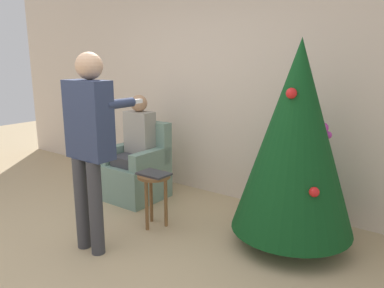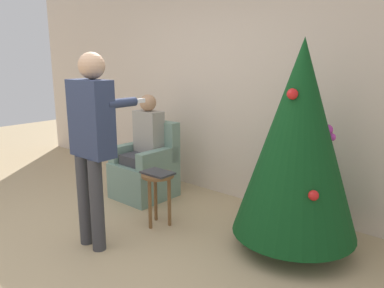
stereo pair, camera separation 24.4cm
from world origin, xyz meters
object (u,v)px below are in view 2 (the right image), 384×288
at_px(armchair, 146,170).
at_px(side_stool, 158,185).
at_px(christmas_tree, 298,140).
at_px(person_standing, 92,133).
at_px(person_seated, 144,142).

bearing_deg(armchair, side_stool, -34.47).
xyz_separation_m(christmas_tree, person_standing, (-1.39, -1.11, 0.04)).
relative_size(person_seated, person_standing, 0.73).
xyz_separation_m(christmas_tree, person_seated, (-1.97, 0.01, -0.31)).
relative_size(armchair, person_seated, 0.74).
distance_m(armchair, person_standing, 1.46).
height_order(armchair, person_standing, person_standing).
bearing_deg(person_standing, person_seated, 117.43).
bearing_deg(person_standing, side_stool, 78.74).
bearing_deg(person_seated, side_stool, -33.24).
height_order(christmas_tree, armchair, christmas_tree).
distance_m(christmas_tree, side_stool, 1.46).
height_order(armchair, person_seated, person_seated).
xyz_separation_m(person_seated, person_standing, (0.58, -1.12, 0.35)).
height_order(christmas_tree, person_seated, christmas_tree).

